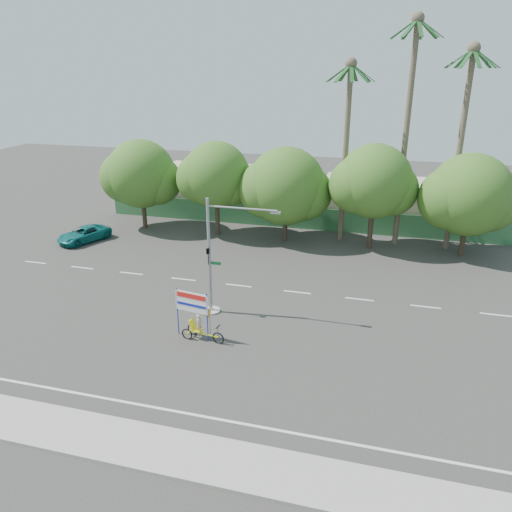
# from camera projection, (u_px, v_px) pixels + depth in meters

# --- Properties ---
(ground) EXTENTS (120.00, 120.00, 0.00)m
(ground) POSITION_uv_depth(u_px,v_px,m) (230.00, 351.00, 25.82)
(ground) COLOR #33302D
(ground) RESTS_ON ground
(sidewalk_near) EXTENTS (50.00, 2.40, 0.12)m
(sidewalk_near) POSITION_uv_depth(u_px,v_px,m) (169.00, 451.00, 19.04)
(sidewalk_near) COLOR gray
(sidewalk_near) RESTS_ON ground
(fence) EXTENTS (38.00, 0.08, 2.00)m
(fence) POSITION_uv_depth(u_px,v_px,m) (304.00, 218.00, 44.84)
(fence) COLOR #336B3D
(fence) RESTS_ON ground
(building_left) EXTENTS (12.00, 8.00, 4.00)m
(building_left) POSITION_uv_depth(u_px,v_px,m) (216.00, 189.00, 51.00)
(building_left) COLOR #BFB298
(building_left) RESTS_ON ground
(building_right) EXTENTS (14.00, 8.00, 3.60)m
(building_right) POSITION_uv_depth(u_px,v_px,m) (397.00, 203.00, 46.63)
(building_right) COLOR #BFB298
(building_right) RESTS_ON ground
(tree_far_left) EXTENTS (7.14, 6.00, 7.96)m
(tree_far_left) POSITION_uv_depth(u_px,v_px,m) (141.00, 176.00, 43.80)
(tree_far_left) COLOR #473828
(tree_far_left) RESTS_ON ground
(tree_left) EXTENTS (6.66, 5.60, 8.07)m
(tree_left) POSITION_uv_depth(u_px,v_px,m) (216.00, 177.00, 41.97)
(tree_left) COLOR #473828
(tree_left) RESTS_ON ground
(tree_center) EXTENTS (7.62, 6.40, 7.85)m
(tree_center) POSITION_uv_depth(u_px,v_px,m) (285.00, 188.00, 40.70)
(tree_center) COLOR #473828
(tree_center) RESTS_ON ground
(tree_right) EXTENTS (6.90, 5.80, 8.36)m
(tree_right) POSITION_uv_depth(u_px,v_px,m) (374.00, 184.00, 38.70)
(tree_right) COLOR #473828
(tree_right) RESTS_ON ground
(tree_far_right) EXTENTS (7.38, 6.20, 7.94)m
(tree_far_right) POSITION_uv_depth(u_px,v_px,m) (469.00, 197.00, 37.19)
(tree_far_right) COLOR #473828
(tree_far_right) RESTS_ON ground
(palm_tall) EXTENTS (3.73, 3.79, 17.45)m
(palm_tall) POSITION_uv_depth(u_px,v_px,m) (408.00, 113.00, 37.68)
(palm_tall) COLOR #70604C
(palm_tall) RESTS_ON ground
(palm_mid) EXTENTS (3.73, 3.79, 15.45)m
(palm_mid) POSITION_uv_depth(u_px,v_px,m) (462.00, 129.00, 37.08)
(palm_mid) COLOR #70604C
(palm_mid) RESTS_ON ground
(palm_short) EXTENTS (3.73, 3.79, 14.45)m
(palm_short) POSITION_uv_depth(u_px,v_px,m) (347.00, 133.00, 39.36)
(palm_short) COLOR #70604C
(palm_short) RESTS_ON ground
(traffic_signal) EXTENTS (4.72, 1.10, 7.00)m
(traffic_signal) POSITION_uv_depth(u_px,v_px,m) (214.00, 267.00, 28.91)
(traffic_signal) COLOR gray
(traffic_signal) RESTS_ON ground
(trike_billboard) EXTENTS (2.85, 0.89, 2.82)m
(trike_billboard) POSITION_uv_depth(u_px,v_px,m) (197.00, 320.00, 26.64)
(trike_billboard) COLOR black
(trike_billboard) RESTS_ON ground
(pickup_truck) EXTENTS (3.67, 4.96, 1.25)m
(pickup_truck) POSITION_uv_depth(u_px,v_px,m) (84.00, 234.00, 41.73)
(pickup_truck) COLOR #0E6464
(pickup_truck) RESTS_ON ground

